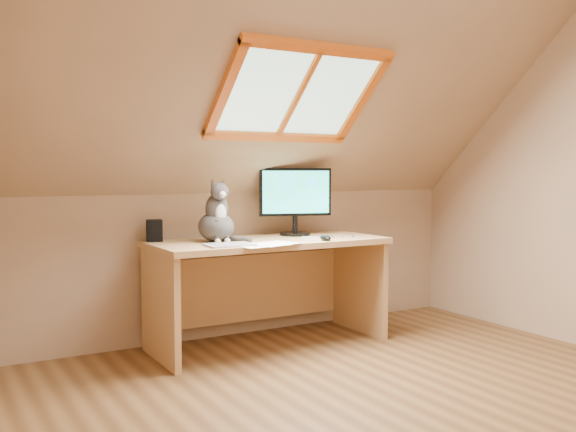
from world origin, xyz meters
TOP-DOWN VIEW (x-y plane):
  - ground at (0.00, 0.00)m, footprint 3.50×3.50m
  - room_shell at (0.00, -0.09)m, footprint 3.52×3.52m
  - desk at (-0.02, 1.45)m, footprint 1.55×0.68m
  - monitor at (0.27, 1.51)m, footprint 0.50×0.22m
  - cat at (-0.38, 1.41)m, footprint 0.23×0.27m
  - desk_speaker at (-0.71, 1.63)m, footprint 0.11×0.11m
  - graphics_tablet at (-0.40, 1.17)m, footprint 0.29×0.21m
  - mouse at (0.26, 1.12)m, footprint 0.07×0.11m
  - papers at (-0.13, 1.12)m, footprint 0.35×0.30m
  - cables at (0.37, 1.26)m, footprint 0.51×0.26m

SIDE VIEW (x-z plane):
  - ground at x=0.00m, z-range 0.00..0.00m
  - desk at x=-0.02m, z-range 0.13..0.84m
  - papers at x=-0.13m, z-range 0.71..0.71m
  - cables at x=0.37m, z-range 0.71..0.71m
  - graphics_tablet at x=-0.40m, z-range 0.71..0.72m
  - mouse at x=0.26m, z-range 0.71..0.74m
  - desk_speaker at x=-0.71m, z-range 0.71..0.84m
  - cat at x=-0.38m, z-range 0.65..1.06m
  - monitor at x=0.27m, z-range 0.74..1.21m
  - room_shell at x=0.00m, z-range 0.23..2.64m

